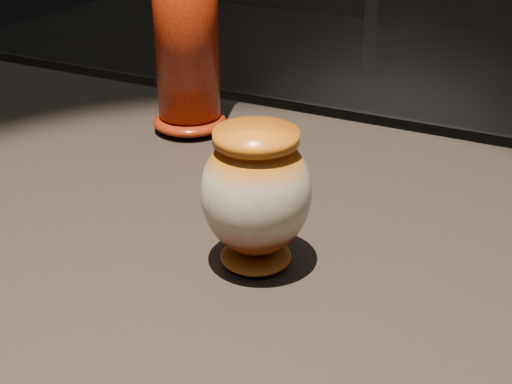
% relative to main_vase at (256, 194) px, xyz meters
% --- Properties ---
extents(main_vase, '(0.15, 0.15, 0.16)m').
position_rel_main_vase_xyz_m(main_vase, '(0.00, 0.00, 0.00)').
color(main_vase, '#672209').
rests_on(main_vase, display_plinth).
extents(tall_vase, '(0.13, 0.13, 0.37)m').
position_rel_main_vase_xyz_m(tall_vase, '(-0.28, 0.31, 0.09)').
color(tall_vase, '#BB2A0C').
rests_on(tall_vase, display_plinth).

